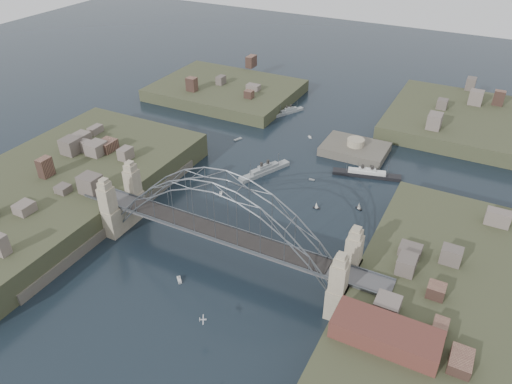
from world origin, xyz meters
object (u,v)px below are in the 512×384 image
object	(u,v)px
wharf_shed	(386,334)
naval_cruiser_far	(289,112)
fort_island	(354,154)
ocean_liner	(367,174)
naval_cruiser_near	(265,171)
bridge	(222,220)

from	to	relation	value
wharf_shed	naval_cruiser_far	size ratio (longest dim) A/B	1.48
fort_island	wharf_shed	distance (m)	90.48
ocean_liner	naval_cruiser_near	bearing A→B (deg)	-155.95
bridge	fort_island	world-z (taller)	bridge
bridge	ocean_liner	world-z (taller)	bridge
wharf_shed	naval_cruiser_near	bearing A→B (deg)	133.34
bridge	naval_cruiser_near	world-z (taller)	bridge
fort_island	ocean_liner	distance (m)	15.88
fort_island	ocean_liner	xyz separation A→B (m)	(8.34, -13.47, 1.17)
wharf_shed	ocean_liner	distance (m)	74.96
naval_cruiser_near	naval_cruiser_far	bearing A→B (deg)	105.05
fort_island	naval_cruiser_near	size ratio (longest dim) A/B	1.16
wharf_shed	ocean_liner	size ratio (longest dim) A/B	0.92
naval_cruiser_near	naval_cruiser_far	distance (m)	48.98
fort_island	wharf_shed	world-z (taller)	wharf_shed
bridge	naval_cruiser_near	xyz separation A→B (m)	(-9.84, 43.06, -11.41)
naval_cruiser_far	bridge	bearing A→B (deg)	-75.98
ocean_liner	bridge	bearing A→B (deg)	-109.79
naval_cruiser_far	ocean_liner	size ratio (longest dim) A/B	0.62
ocean_liner	wharf_shed	bearing A→B (deg)	-71.46
bridge	ocean_liner	distance (m)	61.17
fort_island	bridge	bearing A→B (deg)	-99.73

